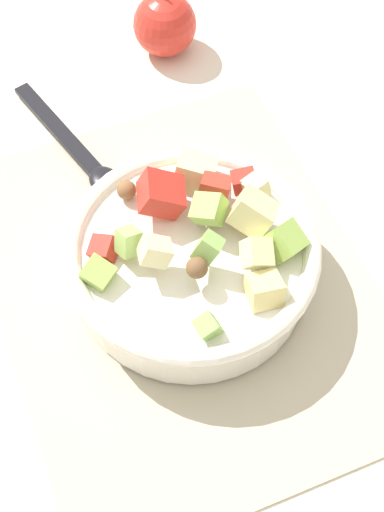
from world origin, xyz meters
name	(u,v)px	position (x,y,z in m)	size (l,w,h in m)	color
ground_plane	(183,286)	(0.00, 0.00, 0.00)	(2.40, 2.40, 0.00)	silver
placemat	(183,285)	(0.00, 0.00, 0.00)	(0.48, 0.37, 0.01)	#BCB299
salad_bowl	(193,259)	(0.00, -0.01, 0.05)	(0.25, 0.25, 0.11)	white
serving_spoon	(86,159)	(0.19, 0.04, 0.01)	(0.22, 0.08, 0.01)	black
whole_apple	(165,24)	(0.34, -0.11, 0.04)	(0.08, 0.08, 0.09)	red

